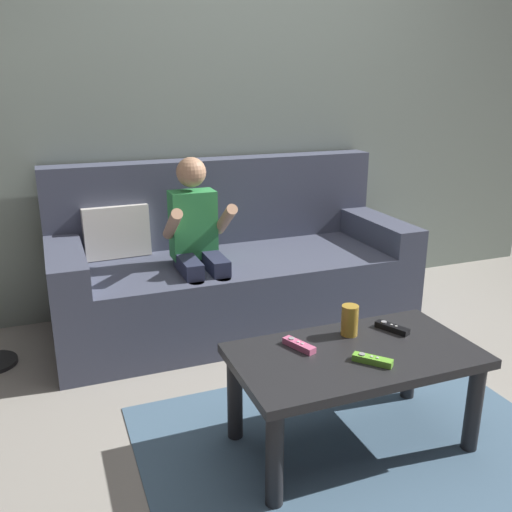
% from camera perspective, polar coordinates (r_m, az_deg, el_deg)
% --- Properties ---
extents(ground_plane, '(9.13, 9.13, 0.00)m').
position_cam_1_polar(ground_plane, '(2.40, 11.67, -16.89)').
color(ground_plane, '#9E998E').
extents(wall_back, '(4.56, 0.05, 2.50)m').
position_cam_1_polar(wall_back, '(3.42, -1.95, 16.04)').
color(wall_back, gray).
rests_on(wall_back, ground).
extents(couch, '(1.96, 0.80, 0.91)m').
position_cam_1_polar(couch, '(3.18, -2.67, -1.47)').
color(couch, '#474C60').
rests_on(couch, ground).
extents(person_seated_on_couch, '(0.33, 0.40, 0.97)m').
position_cam_1_polar(person_seated_on_couch, '(2.86, -5.96, 1.49)').
color(person_seated_on_couch, '#282D47').
rests_on(person_seated_on_couch, ground).
extents(coffee_table, '(0.91, 0.49, 0.39)m').
position_cam_1_polar(coffee_table, '(2.14, 10.03, -11.16)').
color(coffee_table, '#232326').
rests_on(coffee_table, ground).
extents(area_rug, '(1.59, 1.11, 0.01)m').
position_cam_1_polar(area_rug, '(2.31, 9.58, -18.20)').
color(area_rug, slate).
rests_on(area_rug, ground).
extents(game_remote_black_near_edge, '(0.09, 0.14, 0.03)m').
position_cam_1_polar(game_remote_black_near_edge, '(2.29, 13.73, -7.15)').
color(game_remote_black_near_edge, black).
rests_on(game_remote_black_near_edge, coffee_table).
extents(game_remote_lime_center, '(0.12, 0.13, 0.03)m').
position_cam_1_polar(game_remote_lime_center, '(2.03, 11.81, -10.37)').
color(game_remote_lime_center, '#72C638').
rests_on(game_remote_lime_center, coffee_table).
extents(game_remote_pink_far_corner, '(0.08, 0.14, 0.03)m').
position_cam_1_polar(game_remote_pink_far_corner, '(2.10, 4.40, -9.08)').
color(game_remote_pink_far_corner, pink).
rests_on(game_remote_pink_far_corner, coffee_table).
extents(soda_can, '(0.07, 0.07, 0.12)m').
position_cam_1_polar(soda_can, '(2.20, 9.55, -6.51)').
color(soda_can, '#B78C2D').
rests_on(soda_can, coffee_table).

